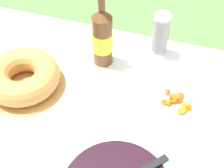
{
  "coord_description": "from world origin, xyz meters",
  "views": [
    {
      "loc": [
        0.22,
        -0.59,
        1.66
      ],
      "look_at": [
        -0.03,
        0.19,
        0.79
      ],
      "focal_mm": 50.0,
      "sensor_mm": 36.0,
      "label": 1
    }
  ],
  "objects": [
    {
      "name": "tablecloth",
      "position": [
        0.0,
        0.0,
        0.72
      ],
      "size": [
        1.76,
        1.18,
        0.1
      ],
      "color": "white",
      "rests_on": "garden_table"
    },
    {
      "name": "cider_bottle_amber",
      "position": [
        -0.13,
        0.36,
        0.86
      ],
      "size": [
        0.09,
        0.09,
        0.34
      ],
      "color": "brown",
      "rests_on": "tablecloth"
    },
    {
      "name": "snack_plate_right",
      "position": [
        0.22,
        0.21,
        0.74
      ],
      "size": [
        0.2,
        0.2,
        0.06
      ],
      "color": "white",
      "rests_on": "tablecloth"
    },
    {
      "name": "garden_table",
      "position": [
        0.0,
        0.0,
        0.67
      ],
      "size": [
        1.75,
        1.17,
        0.73
      ],
      "color": "#A87A47",
      "rests_on": "ground_plane"
    },
    {
      "name": "cup_stack",
      "position": [
        0.09,
        0.49,
        0.83
      ],
      "size": [
        0.07,
        0.07,
        0.2
      ],
      "color": "white",
      "rests_on": "tablecloth"
    },
    {
      "name": "bundt_cake",
      "position": [
        -0.38,
        0.12,
        0.78
      ],
      "size": [
        0.33,
        0.33,
        0.11
      ],
      "color": "tan",
      "rests_on": "tablecloth"
    }
  ]
}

